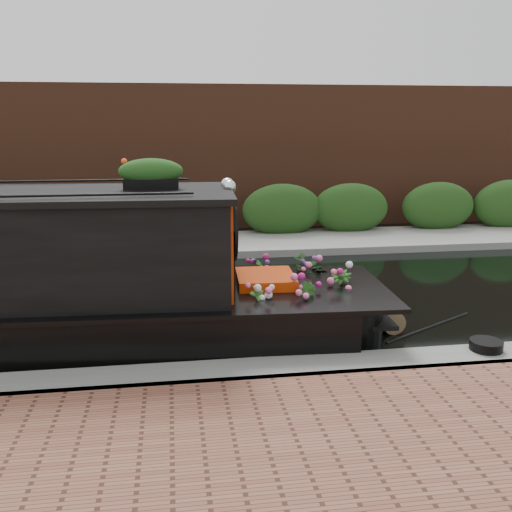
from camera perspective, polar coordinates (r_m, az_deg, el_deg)
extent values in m
plane|color=black|center=(9.86, -5.27, -4.60)|extent=(80.00, 80.00, 0.00)
cube|color=gray|center=(6.81, -3.59, -13.21)|extent=(40.00, 0.60, 0.50)
cube|color=gray|center=(13.91, -6.29, 0.75)|extent=(40.00, 2.40, 0.34)
cube|color=#1F4216|center=(14.79, -6.44, 1.51)|extent=(40.00, 1.10, 2.80)
cube|color=#59301E|center=(16.85, -6.72, 2.98)|extent=(40.00, 1.00, 8.00)
cube|color=#C43507|center=(7.81, -2.79, 1.37)|extent=(0.14, 1.74, 1.34)
cube|color=black|center=(6.92, -13.01, 0.07)|extent=(0.90, 0.07, 0.55)
cube|color=#C43507|center=(8.06, 0.93, -3.53)|extent=(0.84, 0.93, 0.50)
sphere|color=white|center=(7.55, -2.68, 6.95)|extent=(0.18, 0.18, 0.18)
sphere|color=white|center=(7.83, -2.89, 7.18)|extent=(0.18, 0.18, 0.18)
cube|color=black|center=(7.65, -10.42, 7.11)|extent=(0.72, 0.31, 0.13)
ellipsoid|color=#FF4F1C|center=(7.63, -10.48, 8.50)|extent=(0.77, 0.30, 0.24)
imported|color=#23511B|center=(7.42, 0.20, -4.98)|extent=(0.32, 0.32, 0.52)
imported|color=#23511B|center=(7.56, 5.02, -4.66)|extent=(0.33, 0.36, 0.52)
imported|color=#23511B|center=(8.79, 5.51, -1.84)|extent=(0.69, 0.68, 0.58)
imported|color=#23511B|center=(8.11, 8.36, -3.34)|extent=(0.43, 0.43, 0.56)
imported|color=#23511B|center=(8.78, 0.38, -1.87)|extent=(0.26, 0.33, 0.56)
cylinder|color=brown|center=(8.72, 13.24, -6.20)|extent=(0.34, 0.38, 0.34)
cylinder|color=black|center=(7.76, 22.03, -8.27)|extent=(0.41, 0.41, 0.12)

